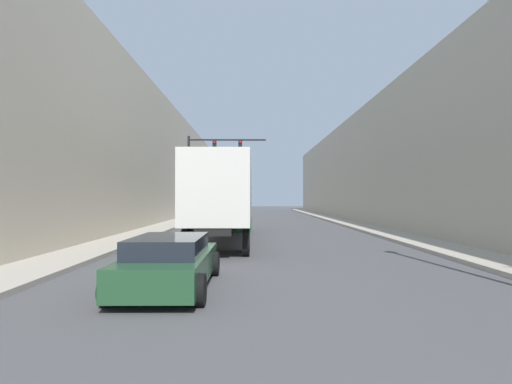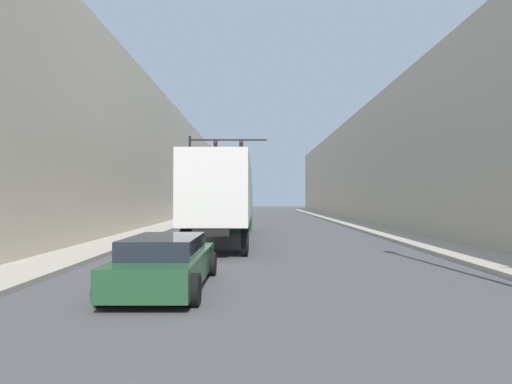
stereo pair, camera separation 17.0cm
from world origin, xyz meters
The scene contains 7 objects.
sidewalk_right centered at (7.00, 30.00, 0.07)m, with size 2.09×80.00×0.15m.
sidewalk_left centered at (-7.00, 30.00, 0.07)m, with size 2.09×80.00×0.15m.
building_right centered at (11.05, 30.00, 4.73)m, with size 6.00×80.00×9.46m.
building_left centered at (-11.05, 30.00, 5.31)m, with size 6.00×80.00×10.62m.
semi_truck centered at (-2.08, 20.61, 2.18)m, with size 2.50×13.77×3.82m.
sedan_car centered at (-2.67, 9.73, 0.60)m, with size 2.01×4.39×1.23m.
traffic_signal_gantry centered at (-4.43, 31.86, 4.80)m, with size 6.20×0.35×7.00m.
Camera 1 is at (-0.74, 0.38, 2.12)m, focal length 28.00 mm.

